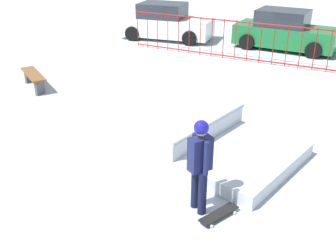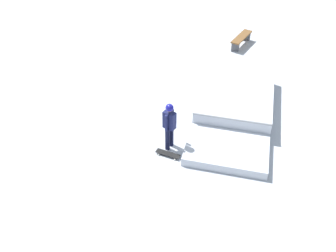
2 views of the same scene
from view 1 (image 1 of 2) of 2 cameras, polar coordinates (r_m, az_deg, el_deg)
The scene contains 8 objects.
ground_plane at distance 9.25m, azimuth -0.93°, elevation -2.63°, with size 60.00×60.00×0.00m, color #B2B7C1.
skate_ramp at distance 9.57m, azimuth -0.41°, elevation 0.52°, with size 5.93×4.10×0.74m.
skater at distance 6.66m, azimuth 4.56°, elevation -4.83°, with size 0.41×0.44×1.73m.
skateboard at distance 7.04m, azimuth 7.24°, elevation -12.29°, with size 0.55×0.80×0.09m.
perimeter_fence at distance 15.65m, azimuth 10.42°, elevation 11.87°, with size 9.18×0.78×1.50m.
park_bench at distance 13.25m, azimuth -18.56°, elevation 6.62°, with size 1.53×1.27×0.48m.
parked_car_white at distance 18.85m, azimuth -0.33°, elevation 14.45°, with size 4.20×2.13×1.60m.
parked_car_green at distance 17.74m, azimuth 16.27°, elevation 12.75°, with size 4.27×2.30×1.60m.
Camera 1 is at (3.34, -7.43, 4.37)m, focal length 42.88 mm.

